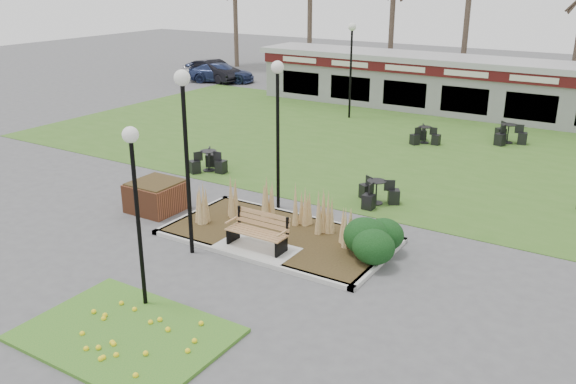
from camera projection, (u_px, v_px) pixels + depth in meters
The scene contains 18 objects.
ground at pixel (254, 254), 16.22m from camera, with size 100.00×100.00×0.00m, color #515154.
lawn at pixel (416, 149), 25.79m from camera, with size 34.00×16.00×0.02m, color #396620.
flower_bed at pixel (125, 333), 12.53m from camera, with size 4.20×3.00×0.16m.
planting_bed at pixel (320, 234), 16.54m from camera, with size 6.75×3.40×1.27m.
park_bench at pixel (259, 230), 16.22m from camera, with size 1.70×0.66×0.93m.
brick_planter at pixel (157, 196), 19.05m from camera, with size 1.50×1.50×0.95m.
food_pavilion at pixel (473, 86), 31.65m from camera, with size 24.60×3.40×2.90m.
lamp_post_near_left at pixel (134, 179), 12.66m from camera, with size 0.34×0.34×4.13m.
lamp_post_near_right at pixel (185, 123), 15.10m from camera, with size 0.40×0.40×4.86m.
lamp_post_mid_left at pixel (278, 103), 18.27m from camera, with size 0.38×0.38×4.63m.
lamp_post_far_left at pixel (351, 49), 30.20m from camera, with size 0.39×0.39×4.75m.
bistro_set_a at pixel (209, 164), 22.88m from camera, with size 1.30×1.46×0.78m.
bistro_set_b at pixel (508, 137), 26.61m from camera, with size 1.49×1.52×0.83m.
bistro_set_c at pixel (376, 196), 19.62m from camera, with size 1.46×1.27×0.78m.
bistro_set_d at pixel (424, 138), 26.61m from camera, with size 1.19×1.37×0.73m.
car_silver at pixel (212, 70), 42.23m from camera, with size 1.66×4.13×1.41m, color #B8B8BD.
car_black at pixel (214, 71), 41.72m from camera, with size 1.52×4.35×1.43m, color black.
car_blue at pixel (221, 72), 41.41m from camera, with size 1.82×4.48×1.30m, color navy.
Camera 1 is at (8.56, -11.98, 7.06)m, focal length 38.00 mm.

